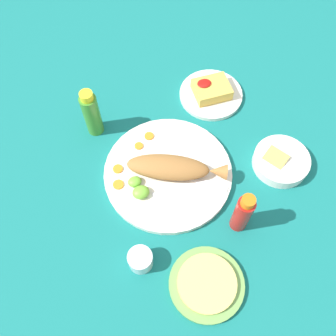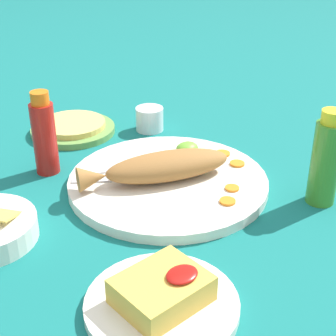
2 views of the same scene
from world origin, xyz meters
name	(u,v)px [view 1 (image 1 of 2)]	position (x,y,z in m)	size (l,w,h in m)	color
ground_plane	(168,174)	(0.00, 0.00, 0.00)	(4.00, 4.00, 0.00)	#146B66
main_plate	(168,173)	(0.00, 0.00, 0.01)	(0.36, 0.36, 0.02)	white
fried_fish	(173,168)	(-0.01, 0.01, 0.04)	(0.28, 0.16, 0.05)	#996633
fork_near	(199,181)	(-0.07, 0.06, 0.02)	(0.16, 0.12, 0.00)	silver
fork_far	(191,194)	(-0.04, 0.09, 0.02)	(0.18, 0.07, 0.00)	silver
carrot_slice_near	(149,136)	(0.02, -0.13, 0.02)	(0.03, 0.03, 0.00)	orange
carrot_slice_mid	(139,146)	(0.06, -0.10, 0.02)	(0.02, 0.02, 0.00)	orange
carrot_slice_far	(118,169)	(0.13, -0.05, 0.02)	(0.03, 0.03, 0.00)	orange
carrot_slice_extra	(118,183)	(0.14, 0.00, 0.02)	(0.03, 0.03, 0.00)	orange
lime_wedge_main	(135,182)	(0.10, 0.01, 0.03)	(0.04, 0.03, 0.02)	#6BB233
lime_wedge_side	(141,192)	(0.09, 0.05, 0.03)	(0.05, 0.04, 0.03)	#6BB233
hot_sauce_bottle_red	(243,213)	(-0.13, 0.20, 0.08)	(0.04, 0.04, 0.16)	#B21914
hot_sauce_bottle_green	(92,114)	(0.16, -0.21, 0.08)	(0.05, 0.05, 0.17)	#3D8428
salt_cup	(141,260)	(0.14, 0.22, 0.02)	(0.06, 0.06, 0.05)	silver
side_plate_fries	(211,95)	(-0.21, -0.23, 0.01)	(0.20, 0.20, 0.01)	white
fries_pile	(211,89)	(-0.21, -0.23, 0.03)	(0.11, 0.09, 0.04)	gold
guacamole_bowl	(281,161)	(-0.32, 0.06, 0.02)	(0.16, 0.16, 0.05)	white
tortilla_plate	(206,284)	(0.00, 0.32, 0.01)	(0.19, 0.19, 0.01)	#6B9E4C
tortilla_stack	(207,283)	(0.00, 0.32, 0.02)	(0.14, 0.14, 0.01)	#E0C666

